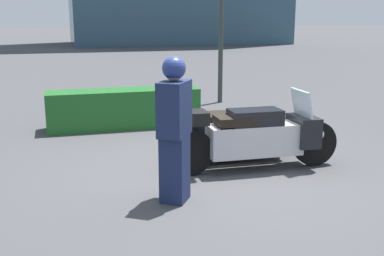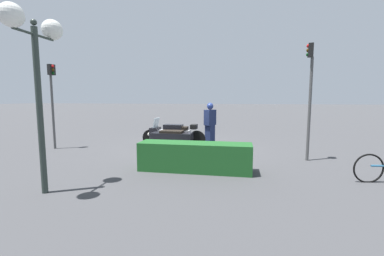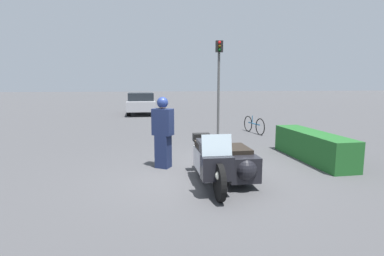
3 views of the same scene
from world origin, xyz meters
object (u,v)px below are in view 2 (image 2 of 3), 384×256
at_px(traffic_light_far, 310,85).
at_px(officer_rider, 210,123).
at_px(twin_lamp_post, 35,45).
at_px(hedge_bush_curbside, 195,157).
at_px(police_motorcycle, 170,136).
at_px(traffic_light_near, 52,94).

bearing_deg(traffic_light_far, officer_rider, -26.90).
xyz_separation_m(officer_rider, twin_lamp_post, (2.75, 6.28, 2.07)).
bearing_deg(traffic_light_far, hedge_bush_curbside, 36.72).
bearing_deg(traffic_light_far, twin_lamp_post, 41.09).
height_order(twin_lamp_post, traffic_light_far, twin_lamp_post).
height_order(police_motorcycle, officer_rider, officer_rider).
height_order(officer_rider, hedge_bush_curbside, officer_rider).
height_order(traffic_light_near, traffic_light_far, traffic_light_far).
distance_m(officer_rider, hedge_bush_curbside, 4.15).
distance_m(police_motorcycle, twin_lamp_post, 5.86).
height_order(hedge_bush_curbside, traffic_light_far, traffic_light_far).
relative_size(hedge_bush_curbside, traffic_light_near, 0.93).
height_order(police_motorcycle, traffic_light_near, traffic_light_near).
distance_m(twin_lamp_post, traffic_light_far, 7.29).
xyz_separation_m(police_motorcycle, traffic_light_far, (-4.76, 1.15, 1.88)).
relative_size(officer_rider, hedge_bush_curbside, 0.59).
bearing_deg(traffic_light_near, traffic_light_far, 6.83).
distance_m(traffic_light_near, traffic_light_far, 9.16).
relative_size(police_motorcycle, traffic_light_far, 0.73).
distance_m(officer_rider, traffic_light_near, 6.30).
bearing_deg(traffic_light_far, police_motorcycle, -5.68).
relative_size(officer_rider, traffic_light_near, 0.55).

